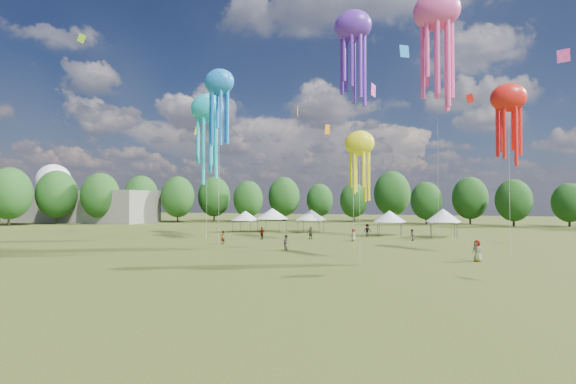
% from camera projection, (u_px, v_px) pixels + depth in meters
% --- Properties ---
extents(ground, '(300.00, 300.00, 0.00)m').
position_uv_depth(ground, '(65.00, 380.00, 11.90)').
color(ground, '#384416').
rests_on(ground, ground).
extents(spectator_near, '(1.03, 1.01, 1.67)m').
position_uv_depth(spectator_near, '(286.00, 243.00, 43.42)').
color(spectator_near, gray).
rests_on(spectator_near, ground).
extents(spectators_far, '(28.95, 23.14, 1.92)m').
position_uv_depth(spectators_far, '(349.00, 235.00, 52.49)').
color(spectators_far, gray).
rests_on(spectators_far, ground).
extents(festival_tents, '(37.36, 8.73, 4.28)m').
position_uv_depth(festival_tents, '(327.00, 215.00, 65.60)').
color(festival_tents, '#47474C').
rests_on(festival_tents, ground).
extents(show_kites, '(40.88, 21.61, 32.50)m').
position_uv_depth(show_kites, '(340.00, 74.00, 49.76)').
color(show_kites, blue).
rests_on(show_kites, ground).
extents(small_kites, '(68.42, 59.91, 42.83)m').
position_uv_depth(small_kites, '(329.00, 12.00, 53.92)').
color(small_kites, blue).
rests_on(small_kites, ground).
extents(treeline, '(201.57, 95.24, 13.43)m').
position_uv_depth(treeline, '(333.00, 195.00, 72.81)').
color(treeline, '#38281C').
rests_on(treeline, ground).
extents(hangar, '(40.00, 12.00, 8.00)m').
position_uv_depth(hangar, '(81.00, 206.00, 102.28)').
color(hangar, gray).
rests_on(hangar, ground).
extents(radome, '(9.00, 9.00, 16.00)m').
position_uv_depth(radome, '(54.00, 185.00, 112.95)').
color(radome, white).
rests_on(radome, ground).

